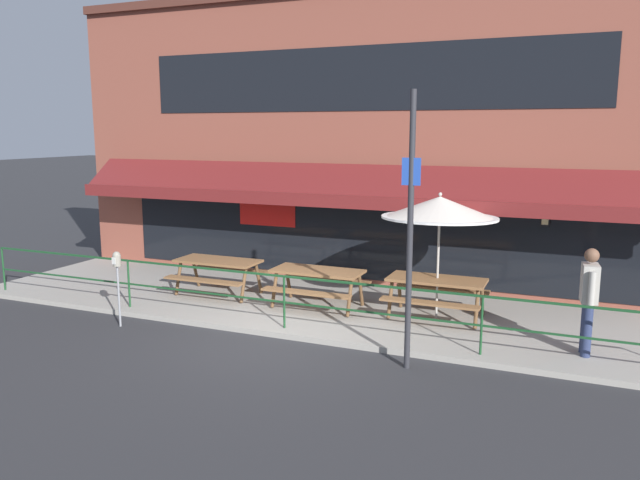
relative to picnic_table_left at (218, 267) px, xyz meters
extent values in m
plane|color=#2D2D30|center=(2.32, -1.82, -0.71)|extent=(120.00, 120.00, 0.00)
cube|color=#9E998E|center=(2.32, 0.18, -0.66)|extent=(15.00, 4.00, 0.10)
cube|color=brown|center=(2.32, 2.43, 2.57)|extent=(15.00, 0.50, 6.55)
cube|color=black|center=(2.32, 2.17, 4.01)|extent=(10.50, 0.02, 1.40)
cube|color=black|center=(2.32, 2.17, 0.64)|extent=(12.00, 0.02, 2.30)
cube|color=red|center=(0.07, 2.15, 0.94)|extent=(1.50, 0.02, 0.70)
cube|color=maroon|center=(2.32, 1.63, 1.79)|extent=(13.80, 0.92, 0.70)
cube|color=maroon|center=(2.32, 1.12, 1.39)|extent=(13.80, 0.08, 0.28)
cube|color=black|center=(6.44, 2.04, 1.32)|extent=(0.04, 0.28, 0.04)
cube|color=black|center=(6.44, 1.90, 1.14)|extent=(0.18, 0.18, 0.28)
cube|color=beige|center=(6.44, 1.90, 1.14)|extent=(0.13, 0.19, 0.20)
cylinder|color=#194723|center=(-4.58, -1.52, -0.13)|extent=(0.04, 0.04, 0.95)
cylinder|color=#194723|center=(-1.13, -1.52, -0.13)|extent=(0.04, 0.04, 0.95)
cylinder|color=#194723|center=(2.32, -1.52, -0.13)|extent=(0.04, 0.04, 0.95)
cylinder|color=#194723|center=(5.77, -1.52, -0.13)|extent=(0.04, 0.04, 0.95)
cube|color=#194723|center=(2.32, -1.52, 0.34)|extent=(13.80, 0.04, 0.04)
cube|color=#194723|center=(2.32, -1.52, -0.13)|extent=(13.80, 0.03, 0.03)
cube|color=brown|center=(0.00, 0.00, 0.13)|extent=(1.80, 0.80, 0.05)
cube|color=brown|center=(0.00, -0.58, -0.17)|extent=(1.80, 0.26, 0.04)
cube|color=brown|center=(0.00, 0.58, -0.17)|extent=(1.80, 0.26, 0.04)
cylinder|color=brown|center=(0.80, -0.32, -0.24)|extent=(0.07, 0.30, 0.73)
cylinder|color=brown|center=(0.80, 0.32, -0.24)|extent=(0.07, 0.30, 0.73)
cylinder|color=brown|center=(-0.80, -0.32, -0.24)|extent=(0.07, 0.30, 0.73)
cylinder|color=brown|center=(-0.80, 0.32, -0.24)|extent=(0.07, 0.30, 0.73)
cube|color=brown|center=(2.34, -0.06, 0.13)|extent=(1.80, 0.80, 0.05)
cube|color=brown|center=(2.34, -0.64, -0.17)|extent=(1.80, 0.26, 0.04)
cube|color=brown|center=(2.34, 0.52, -0.17)|extent=(1.80, 0.26, 0.04)
cylinder|color=brown|center=(3.14, -0.38, -0.24)|extent=(0.07, 0.30, 0.73)
cylinder|color=brown|center=(3.14, 0.26, -0.24)|extent=(0.07, 0.30, 0.73)
cylinder|color=brown|center=(1.54, -0.38, -0.24)|extent=(0.07, 0.30, 0.73)
cylinder|color=brown|center=(1.54, 0.26, -0.24)|extent=(0.07, 0.30, 0.73)
cube|color=brown|center=(4.69, 0.13, 0.13)|extent=(1.80, 0.80, 0.05)
cube|color=brown|center=(4.69, -0.45, -0.17)|extent=(1.80, 0.26, 0.04)
cube|color=brown|center=(4.69, 0.71, -0.17)|extent=(1.80, 0.26, 0.04)
cylinder|color=brown|center=(5.49, -0.19, -0.24)|extent=(0.07, 0.30, 0.73)
cylinder|color=brown|center=(5.49, 0.45, -0.24)|extent=(0.07, 0.30, 0.73)
cylinder|color=brown|center=(3.89, -0.19, -0.24)|extent=(0.07, 0.30, 0.73)
cylinder|color=brown|center=(3.89, 0.45, -0.24)|extent=(0.07, 0.30, 0.73)
cylinder|color=#B7B2A8|center=(4.69, 0.19, 0.54)|extent=(0.04, 0.04, 2.30)
cone|color=silver|center=(4.69, 0.19, 1.49)|extent=(2.10, 2.11, 0.45)
cylinder|color=white|center=(4.69, 0.19, 1.30)|extent=(2.14, 2.14, 0.09)
sphere|color=#B7B2A8|center=(4.69, 0.19, 1.73)|extent=(0.07, 0.07, 0.07)
cylinder|color=navy|center=(7.28, -0.77, -0.18)|extent=(0.15, 0.15, 0.86)
cylinder|color=navy|center=(7.30, -0.97, -0.18)|extent=(0.15, 0.15, 0.86)
cube|color=#B2ADA3|center=(7.29, -0.87, 0.55)|extent=(0.28, 0.42, 0.60)
cylinder|color=#B2ADA3|center=(7.26, -0.61, 0.52)|extent=(0.10, 0.10, 0.54)
cylinder|color=#B2ADA3|center=(7.32, -1.13, 0.52)|extent=(0.10, 0.10, 0.54)
sphere|color=brown|center=(7.29, -0.87, 0.99)|extent=(0.22, 0.22, 0.22)
cylinder|color=gray|center=(-0.67, -2.35, -0.13)|extent=(0.04, 0.04, 1.15)
cylinder|color=gray|center=(-0.67, -2.35, 0.54)|extent=(0.15, 0.15, 0.20)
sphere|color=gray|center=(-0.67, -2.35, 0.64)|extent=(0.14, 0.14, 0.14)
cube|color=silver|center=(-0.67, -2.43, 0.55)|extent=(0.08, 0.01, 0.13)
cylinder|color=#2D2D33|center=(4.78, -2.27, 1.38)|extent=(0.09, 0.09, 4.18)
cube|color=blue|center=(4.78, -2.29, 2.30)|extent=(0.28, 0.02, 0.40)
camera|label=1|loc=(7.09, -11.16, 2.91)|focal=35.00mm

